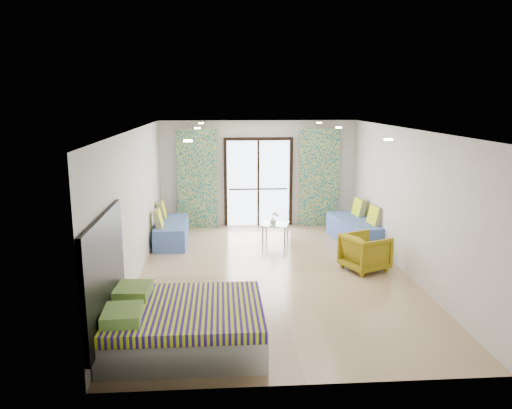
{
  "coord_description": "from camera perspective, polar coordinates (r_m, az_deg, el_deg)",
  "views": [
    {
      "loc": [
        -0.96,
        -8.89,
        3.24
      ],
      "look_at": [
        -0.26,
        0.88,
        1.15
      ],
      "focal_mm": 35.0,
      "sensor_mm": 36.0,
      "label": 1
    }
  ],
  "objects": [
    {
      "name": "wall_left",
      "position": [
        9.22,
        -13.62,
        -0.13
      ],
      "size": [
        0.01,
        7.5,
        2.7
      ],
      "primitive_type": null,
      "color": "silver",
      "rests_on": "ground"
    },
    {
      "name": "coffee_table",
      "position": [
        11.6,
        2.22,
        -2.42
      ],
      "size": [
        0.72,
        0.72,
        0.67
      ],
      "rotation": [
        0.0,
        0.0,
        -0.26
      ],
      "color": "silver",
      "rests_on": "floor"
    },
    {
      "name": "balcony_rail",
      "position": [
        12.86,
        0.26,
        1.78
      ],
      "size": [
        1.52,
        0.03,
        0.04
      ],
      "primitive_type": "cube",
      "color": "#595451",
      "rests_on": "balcony_door"
    },
    {
      "name": "wall_front",
      "position": [
        5.56,
        6.15,
        -7.89
      ],
      "size": [
        5.0,
        0.01,
        2.7
      ],
      "primitive_type": null,
      "color": "silver",
      "rests_on": "ground"
    },
    {
      "name": "daybed_right",
      "position": [
        11.67,
        11.35,
        -2.84
      ],
      "size": [
        0.98,
        1.97,
        0.93
      ],
      "rotation": [
        0.0,
        0.0,
        0.13
      ],
      "color": "#4561A5",
      "rests_on": "floor"
    },
    {
      "name": "curtain_right",
      "position": [
        12.86,
        7.23,
        3.04
      ],
      "size": [
        1.0,
        0.1,
        2.5
      ],
      "primitive_type": "cube",
      "color": "beige",
      "rests_on": "floor"
    },
    {
      "name": "wall_back",
      "position": [
        12.82,
        0.25,
        3.56
      ],
      "size": [
        5.0,
        0.01,
        2.7
      ],
      "primitive_type": null,
      "color": "silver",
      "rests_on": "ground"
    },
    {
      "name": "ceiling",
      "position": [
        8.96,
        2.09,
        8.58
      ],
      "size": [
        5.0,
        7.5,
        0.01
      ],
      "primitive_type": null,
      "color": "silver",
      "rests_on": "ground"
    },
    {
      "name": "balcony_door",
      "position": [
        12.8,
        0.26,
        3.13
      ],
      "size": [
        1.76,
        0.08,
        2.28
      ],
      "color": "black",
      "rests_on": "floor"
    },
    {
      "name": "headboard",
      "position": [
        6.73,
        -16.88,
        -7.46
      ],
      "size": [
        0.06,
        2.1,
        1.5
      ],
      "primitive_type": "cube",
      "color": "black",
      "rests_on": "floor"
    },
    {
      "name": "bed",
      "position": [
        6.87,
        -8.25,
        -13.44
      ],
      "size": [
        2.06,
        1.68,
        0.71
      ],
      "color": "silver",
      "rests_on": "floor"
    },
    {
      "name": "downlight_d",
      "position": [
        10.18,
        9.43,
        8.67
      ],
      "size": [
        0.12,
        0.12,
        0.02
      ],
      "primitive_type": "cylinder",
      "color": "#FFE0B2",
      "rests_on": "ceiling"
    },
    {
      "name": "switch_plate",
      "position": [
        7.9,
        -14.99,
        -4.46
      ],
      "size": [
        0.02,
        0.1,
        0.1
      ],
      "primitive_type": "cube",
      "color": "silver",
      "rests_on": "wall_left"
    },
    {
      "name": "vase",
      "position": [
        11.57,
        1.95,
        -1.85
      ],
      "size": [
        0.19,
        0.19,
        0.16
      ],
      "primitive_type": "imported",
      "rotation": [
        0.0,
        0.0,
        0.23
      ],
      "color": "white",
      "rests_on": "coffee_table"
    },
    {
      "name": "downlight_e",
      "position": [
        11.91,
        -6.28,
        9.22
      ],
      "size": [
        0.12,
        0.12,
        0.02
      ],
      "primitive_type": "cylinder",
      "color": "#FFE0B2",
      "rests_on": "ceiling"
    },
    {
      "name": "curtain_left",
      "position": [
        12.63,
        -6.72,
        2.89
      ],
      "size": [
        1.0,
        0.1,
        2.5
      ],
      "primitive_type": "cube",
      "color": "beige",
      "rests_on": "floor"
    },
    {
      "name": "daybed_left",
      "position": [
        11.58,
        -9.69,
        -3.0
      ],
      "size": [
        0.72,
        1.78,
        0.87
      ],
      "rotation": [
        0.0,
        0.0,
        0.02
      ],
      "color": "#4561A5",
      "rests_on": "floor"
    },
    {
      "name": "downlight_f",
      "position": [
        12.13,
        7.23,
        9.25
      ],
      "size": [
        0.12,
        0.12,
        0.02
      ],
      "primitive_type": "cylinder",
      "color": "#FFE0B2",
      "rests_on": "ceiling"
    },
    {
      "name": "wall_right",
      "position": [
        9.72,
        16.84,
        0.31
      ],
      "size": [
        0.01,
        7.5,
        2.7
      ],
      "primitive_type": null,
      "color": "silver",
      "rests_on": "ground"
    },
    {
      "name": "downlight_b",
      "position": [
        7.3,
        14.89,
        7.18
      ],
      "size": [
        0.12,
        0.12,
        0.02
      ],
      "primitive_type": "cylinder",
      "color": "#FFE0B2",
      "rests_on": "ceiling"
    },
    {
      "name": "downlight_c",
      "position": [
        9.92,
        -6.7,
        8.67
      ],
      "size": [
        0.12,
        0.12,
        0.02
      ],
      "primitive_type": "cylinder",
      "color": "#FFE0B2",
      "rests_on": "ceiling"
    },
    {
      "name": "floor",
      "position": [
        9.51,
        1.97,
        -7.88
      ],
      "size": [
        5.0,
        7.5,
        0.01
      ],
      "primitive_type": null,
      "color": "#957858",
      "rests_on": "ground"
    },
    {
      "name": "downlight_a",
      "position": [
        6.93,
        -7.79,
        7.22
      ],
      "size": [
        0.12,
        0.12,
        0.02
      ],
      "primitive_type": "cylinder",
      "color": "#FFE0B2",
      "rests_on": "ceiling"
    },
    {
      "name": "armchair",
      "position": [
        9.81,
        12.38,
        -5.16
      ],
      "size": [
        0.95,
        0.97,
        0.77
      ],
      "primitive_type": "imported",
      "rotation": [
        0.0,
        0.0,
        1.98
      ],
      "color": "olive",
      "rests_on": "floor"
    }
  ]
}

